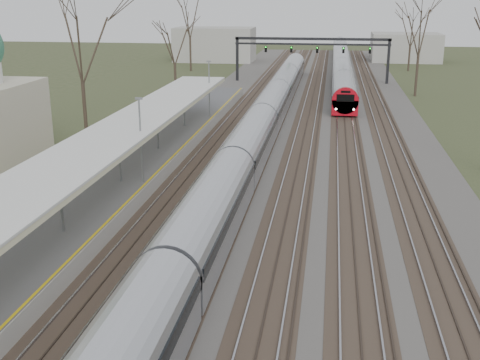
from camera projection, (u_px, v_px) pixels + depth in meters
name	position (u px, v px, depth m)	size (l,w,h in m)	color
track_bed	(298.00, 128.00, 54.53)	(24.00, 160.00, 0.22)	#474442
platform	(140.00, 173.00, 39.21)	(3.50, 69.00, 1.00)	#9E9B93
canopy	(112.00, 137.00, 33.93)	(4.10, 50.00, 3.11)	slate
signal_gantry	(312.00, 46.00, 81.42)	(21.00, 0.59, 6.08)	black
tree_west_far	(80.00, 42.00, 48.04)	(5.50, 5.50, 11.33)	#2D231C
train_near	(262.00, 122.00, 49.98)	(2.62, 90.21, 3.05)	#AEB0B8
train_far	(341.00, 63.00, 93.68)	(2.62, 75.21, 3.05)	#AEB0B8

